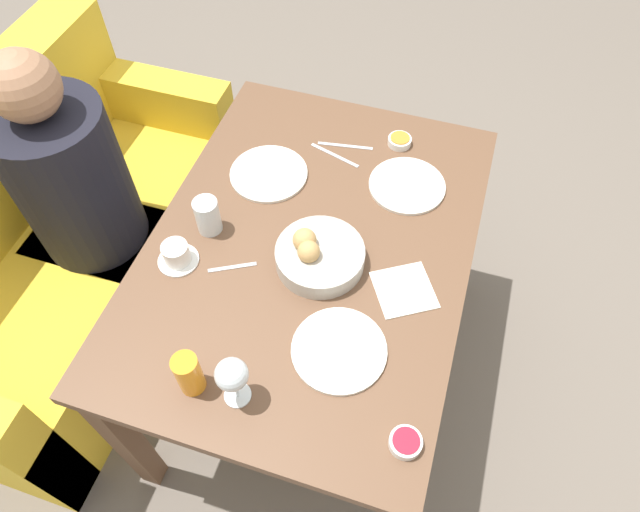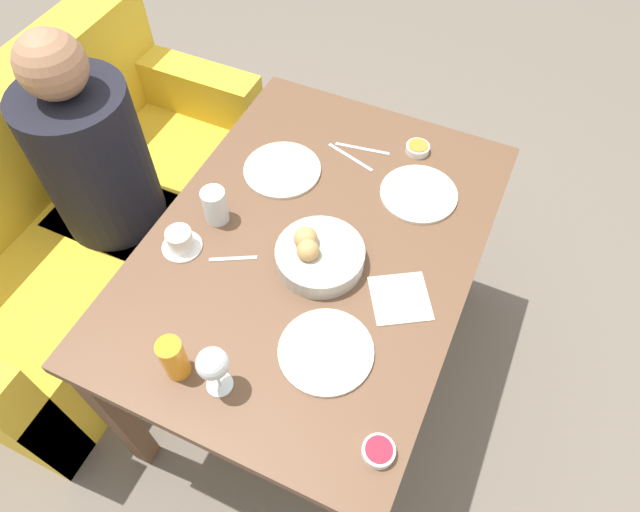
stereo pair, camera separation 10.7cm
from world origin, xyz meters
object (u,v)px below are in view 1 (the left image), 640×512
jam_bowl_berry (406,442)px  spoon_coffee (232,267)px  fork_silver (335,155)px  wine_glass (232,376)px  knife_silver (345,146)px  napkin (404,290)px  water_tumbler (208,216)px  plate_near_right (407,185)px  bread_basket (318,255)px  couch (64,253)px  plate_far_center (269,174)px  juice_glass (189,374)px  plate_near_left (339,350)px  coffee_cup (177,255)px  seated_person (93,222)px  jam_bowl_honey (400,141)px

jam_bowl_berry → spoon_coffee: size_ratio=0.61×
fork_silver → spoon_coffee: same height
wine_glass → knife_silver: wine_glass is taller
napkin → water_tumbler: bearing=86.2°
plate_near_right → spoon_coffee: bearing=138.3°
plate_near_right → knife_silver: size_ratio=1.31×
bread_basket → napkin: bearing=-94.1°
fork_silver → jam_bowl_berry: bearing=-153.4°
bread_basket → water_tumbler: 0.33m
couch → plate_far_center: couch is taller
juice_glass → fork_silver: 0.84m
couch → plate_near_left: 1.26m
water_tumbler → plate_near_right: bearing=-56.8°
plate_near_left → jam_bowl_berry: 0.27m
water_tumbler → spoon_coffee: size_ratio=0.90×
coffee_cup → jam_bowl_berry: size_ratio=1.51×
coffee_cup → napkin: bearing=-81.2°
couch → juice_glass: bearing=-119.6°
plate_far_center → fork_silver: 0.22m
seated_person → wine_glass: size_ratio=7.48×
couch → water_tumbler: bearing=-92.7°
plate_near_left → spoon_coffee: (0.15, 0.34, -0.00)m
bread_basket → wine_glass: size_ratio=1.54×
bread_basket → water_tumbler: bearing=86.4°
water_tumbler → fork_silver: 0.46m
plate_near_left → coffee_cup: size_ratio=2.11×
jam_bowl_berry → jam_bowl_honey: (0.93, 0.23, 0.00)m
couch → plate_far_center: size_ratio=6.36×
plate_far_center → napkin: size_ratio=1.16×
coffee_cup → jam_bowl_honey: (0.63, -0.47, -0.02)m
seated_person → fork_silver: 0.88m
bread_basket → plate_near_left: 0.27m
plate_far_center → coffee_cup: size_ratio=2.12×
seated_person → coffee_cup: 0.62m
wine_glass → fork_silver: wine_glass is taller
napkin → fork_silver: bearing=36.9°
spoon_coffee → napkin: (0.07, -0.46, 0.00)m
plate_far_center → juice_glass: 0.69m
plate_far_center → wine_glass: wine_glass is taller
seated_person → knife_silver: (0.35, -0.80, 0.28)m
bread_basket → fork_silver: bearing=10.5°
spoon_coffee → coffee_cup: bearing=99.2°
bread_basket → jam_bowl_berry: 0.53m
knife_silver → jam_bowl_berry: bearing=-155.8°
jam_bowl_berry → fork_silver: size_ratio=0.43×
seated_person → plate_far_center: seated_person is taller
plate_near_left → spoon_coffee: plate_near_left is taller
seated_person → bread_basket: bearing=-97.2°
jam_bowl_berry → juice_glass: bearing=91.6°
juice_glass → spoon_coffee: size_ratio=1.03×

